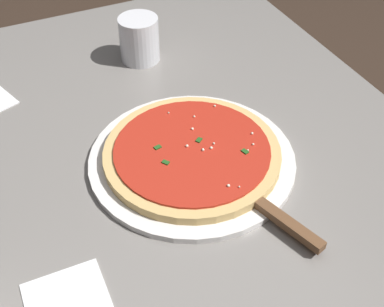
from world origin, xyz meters
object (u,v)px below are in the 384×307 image
Objects in this scene: pizza at (192,153)px; pizza_server at (266,209)px; serving_plate at (192,160)px; cup_tall_drink at (139,39)px.

pizza is 0.17m from pizza_server.
serving_plate is at bearing 18.02° from pizza_server.
serving_plate is 0.02m from pizza.
cup_tall_drink is (0.34, -0.04, 0.03)m from pizza.
serving_plate is at bearing 173.82° from cup_tall_drink.
cup_tall_drink is at bearing 1.63° from pizza_server.
pizza_server is (-0.16, -0.05, 0.01)m from serving_plate.
pizza_server is 2.30× the size of cup_tall_drink.
pizza_server is 0.50m from cup_tall_drink.
pizza is at bearing 173.82° from cup_tall_drink.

